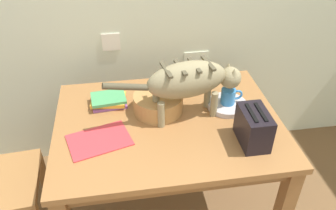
{
  "coord_description": "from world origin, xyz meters",
  "views": [
    {
      "loc": [
        -0.31,
        0.13,
        1.84
      ],
      "look_at": [
        -0.1,
        1.5,
        0.84
      ],
      "focal_mm": 36.76,
      "sensor_mm": 36.0,
      "label": 1
    }
  ],
  "objects_px": {
    "cat": "(190,81)",
    "magazine": "(99,140)",
    "saucer_bowl": "(227,105)",
    "toaster": "(253,127)",
    "wicker_basket": "(158,103)",
    "coffee_mug": "(229,96)",
    "dining_table": "(168,134)",
    "book_stack": "(109,100)"
  },
  "relations": [
    {
      "from": "cat",
      "to": "magazine",
      "type": "distance_m",
      "value": 0.53
    },
    {
      "from": "saucer_bowl",
      "to": "toaster",
      "type": "relative_size",
      "value": 1.07
    },
    {
      "from": "wicker_basket",
      "to": "cat",
      "type": "bearing_deg",
      "value": -21.8
    },
    {
      "from": "magazine",
      "to": "toaster",
      "type": "relative_size",
      "value": 1.45
    },
    {
      "from": "magazine",
      "to": "wicker_basket",
      "type": "height_order",
      "value": "wicker_basket"
    },
    {
      "from": "coffee_mug",
      "to": "wicker_basket",
      "type": "height_order",
      "value": "coffee_mug"
    },
    {
      "from": "magazine",
      "to": "coffee_mug",
      "type": "bearing_deg",
      "value": -2.03
    },
    {
      "from": "magazine",
      "to": "wicker_basket",
      "type": "xyz_separation_m",
      "value": [
        0.31,
        0.2,
        0.05
      ]
    },
    {
      "from": "wicker_basket",
      "to": "magazine",
      "type": "bearing_deg",
      "value": -147.78
    },
    {
      "from": "coffee_mug",
      "to": "wicker_basket",
      "type": "bearing_deg",
      "value": 176.02
    },
    {
      "from": "magazine",
      "to": "saucer_bowl",
      "type": "bearing_deg",
      "value": -1.95
    },
    {
      "from": "wicker_basket",
      "to": "coffee_mug",
      "type": "bearing_deg",
      "value": -3.98
    },
    {
      "from": "dining_table",
      "to": "toaster",
      "type": "distance_m",
      "value": 0.46
    },
    {
      "from": "magazine",
      "to": "cat",
      "type": "bearing_deg",
      "value": 0.25
    },
    {
      "from": "dining_table",
      "to": "wicker_basket",
      "type": "xyz_separation_m",
      "value": [
        -0.04,
        0.1,
        0.14
      ]
    },
    {
      "from": "wicker_basket",
      "to": "saucer_bowl",
      "type": "bearing_deg",
      "value": -4.02
    },
    {
      "from": "saucer_bowl",
      "to": "magazine",
      "type": "height_order",
      "value": "saucer_bowl"
    },
    {
      "from": "magazine",
      "to": "toaster",
      "type": "bearing_deg",
      "value": -25.1
    },
    {
      "from": "toaster",
      "to": "book_stack",
      "type": "bearing_deg",
      "value": 148.19
    },
    {
      "from": "magazine",
      "to": "toaster",
      "type": "xyz_separation_m",
      "value": [
        0.72,
        -0.12,
        0.08
      ]
    },
    {
      "from": "magazine",
      "to": "toaster",
      "type": "height_order",
      "value": "toaster"
    },
    {
      "from": "magazine",
      "to": "dining_table",
      "type": "bearing_deg",
      "value": 0.19
    },
    {
      "from": "dining_table",
      "to": "coffee_mug",
      "type": "bearing_deg",
      "value": 11.55
    },
    {
      "from": "dining_table",
      "to": "saucer_bowl",
      "type": "distance_m",
      "value": 0.36
    },
    {
      "from": "saucer_bowl",
      "to": "book_stack",
      "type": "distance_m",
      "value": 0.65
    },
    {
      "from": "dining_table",
      "to": "magazine",
      "type": "xyz_separation_m",
      "value": [
        -0.35,
        -0.1,
        0.1
      ]
    },
    {
      "from": "book_stack",
      "to": "dining_table",
      "type": "bearing_deg",
      "value": -33.37
    },
    {
      "from": "dining_table",
      "to": "cat",
      "type": "bearing_deg",
      "value": 16.36
    },
    {
      "from": "coffee_mug",
      "to": "toaster",
      "type": "height_order",
      "value": "toaster"
    },
    {
      "from": "saucer_bowl",
      "to": "book_stack",
      "type": "height_order",
      "value": "book_stack"
    },
    {
      "from": "dining_table",
      "to": "saucer_bowl",
      "type": "height_order",
      "value": "saucer_bowl"
    },
    {
      "from": "coffee_mug",
      "to": "cat",
      "type": "bearing_deg",
      "value": -171.01
    },
    {
      "from": "dining_table",
      "to": "wicker_basket",
      "type": "height_order",
      "value": "wicker_basket"
    },
    {
      "from": "coffee_mug",
      "to": "book_stack",
      "type": "xyz_separation_m",
      "value": [
        -0.64,
        0.13,
        -0.04
      ]
    },
    {
      "from": "cat",
      "to": "wicker_basket",
      "type": "relative_size",
      "value": 2.69
    },
    {
      "from": "saucer_bowl",
      "to": "magazine",
      "type": "xyz_separation_m",
      "value": [
        -0.69,
        -0.17,
        -0.01
      ]
    },
    {
      "from": "book_stack",
      "to": "wicker_basket",
      "type": "height_order",
      "value": "wicker_basket"
    },
    {
      "from": "cat",
      "to": "toaster",
      "type": "xyz_separation_m",
      "value": [
        0.25,
        -0.25,
        -0.13
      ]
    },
    {
      "from": "book_stack",
      "to": "toaster",
      "type": "bearing_deg",
      "value": -31.81
    },
    {
      "from": "dining_table",
      "to": "cat",
      "type": "height_order",
      "value": "cat"
    },
    {
      "from": "dining_table",
      "to": "cat",
      "type": "relative_size",
      "value": 1.64
    },
    {
      "from": "cat",
      "to": "coffee_mug",
      "type": "relative_size",
      "value": 5.91
    }
  ]
}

